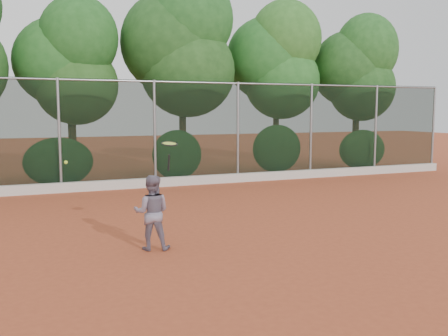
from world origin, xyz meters
name	(u,v)px	position (x,y,z in m)	size (l,w,h in m)	color
ground	(243,234)	(0.00, 0.00, 0.00)	(80.00, 80.00, 0.00)	#AA4828
concrete_curb	(157,182)	(0.00, 6.82, 0.15)	(24.00, 0.20, 0.30)	beige
tennis_player	(152,212)	(-1.99, -0.42, 0.68)	(0.66, 0.52, 1.36)	slate
chainlink_fence	(155,130)	(0.00, 7.00, 1.86)	(24.09, 0.09, 3.50)	black
foliage_backdrop	(125,57)	(-0.55, 8.98, 4.40)	(23.70, 3.63, 7.55)	#3B2816
tennis_racket	(169,146)	(-1.65, -0.42, 1.88)	(0.31, 0.31, 0.54)	black
tennis_ball_in_flight	(66,162)	(-3.41, -0.04, 1.61)	(0.06, 0.06, 0.06)	#CBF738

